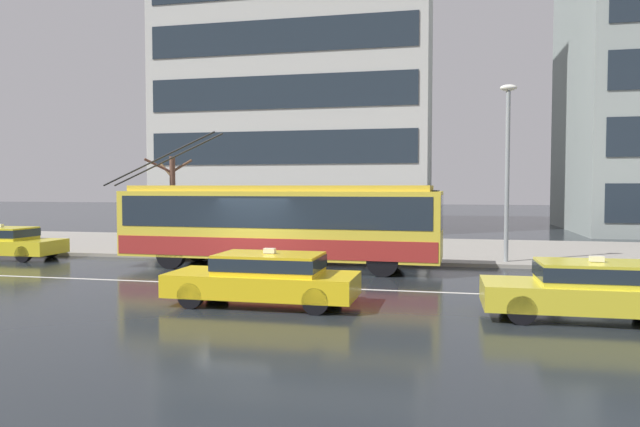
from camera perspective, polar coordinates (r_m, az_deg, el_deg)
ground_plane at (r=18.57m, az=-7.81°, el=-6.32°), size 160.00×160.00×0.00m
sidewalk_slab at (r=27.17m, az=-1.24°, el=-3.31°), size 80.00×10.00×0.14m
lane_centre_line at (r=17.46m, az=-9.17°, el=-6.89°), size 72.00×0.14×0.01m
trolleybus at (r=20.54m, az=-4.04°, el=-0.91°), size 12.51×2.82×4.88m
taxi_oncoming_near at (r=14.26m, az=-5.41°, el=-6.17°), size 4.63×1.82×1.39m
taxi_oncoming_far at (r=13.93m, az=25.11°, el=-6.62°), size 4.43×1.78×1.39m
taxi_queued_behind_bus at (r=26.50m, az=-28.83°, el=-2.41°), size 4.67×1.88×1.39m
bus_shelter at (r=23.95m, az=-5.55°, el=0.70°), size 3.84×1.75×2.58m
pedestrian_at_shelter at (r=22.81m, az=-0.88°, el=-1.78°), size 0.43×0.43×1.66m
pedestrian_approaching_curb at (r=23.72m, az=-4.44°, el=-0.26°), size 1.37×1.37×1.94m
pedestrian_walking_past at (r=25.75m, az=-7.17°, el=0.19°), size 1.51×1.51×2.04m
street_lamp at (r=22.28m, az=17.99°, el=5.32°), size 0.60×0.32×6.46m
street_tree_bare at (r=27.28m, az=-14.37°, el=1.61°), size 1.74×1.50×4.13m
office_tower_corner_left at (r=42.41m, az=-2.01°, el=15.49°), size 18.51×10.72×24.62m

